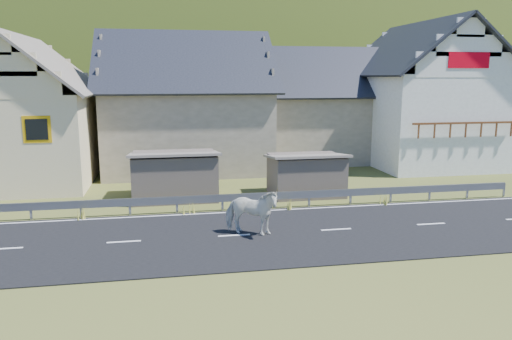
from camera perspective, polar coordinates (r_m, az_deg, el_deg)
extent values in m
plane|color=#3A451B|center=(18.81, -2.52, -7.60)|extent=(160.00, 160.00, 0.00)
cube|color=black|center=(18.80, -2.52, -7.54)|extent=(60.00, 7.00, 0.04)
cube|color=silver|center=(18.79, -2.52, -7.47)|extent=(60.00, 6.60, 0.01)
cube|color=#93969B|center=(22.16, -3.86, -3.22)|extent=(28.00, 0.08, 0.34)
cube|color=#93969B|center=(22.78, -24.33, -4.38)|extent=(0.10, 0.06, 0.70)
cube|color=#93969B|center=(22.38, -19.35, -4.28)|extent=(0.10, 0.06, 0.70)
cube|color=#93969B|center=(22.15, -14.22, -4.15)|extent=(0.10, 0.06, 0.70)
cube|color=#93969B|center=(22.10, -9.03, -3.99)|extent=(0.10, 0.06, 0.70)
cube|color=#93969B|center=(22.23, -3.86, -3.79)|extent=(0.10, 0.06, 0.70)
cube|color=#93969B|center=(22.54, 1.20, -3.56)|extent=(0.10, 0.06, 0.70)
cube|color=#93969B|center=(23.02, 6.09, -3.32)|extent=(0.10, 0.06, 0.70)
cube|color=#93969B|center=(23.66, 10.74, -3.07)|extent=(0.10, 0.06, 0.70)
cube|color=#93969B|center=(24.45, 15.12, -2.81)|extent=(0.10, 0.06, 0.70)
cube|color=#93969B|center=(25.37, 19.21, -2.55)|extent=(0.10, 0.06, 0.70)
cube|color=#93969B|center=(26.41, 22.99, -2.31)|extent=(0.10, 0.06, 0.70)
cube|color=#93969B|center=(27.55, 26.46, -2.07)|extent=(0.10, 0.06, 0.70)
cube|color=#716256|center=(24.67, -9.27, -0.67)|extent=(4.30, 3.30, 2.40)
cube|color=#716256|center=(25.17, 5.72, -0.59)|extent=(3.80, 2.90, 2.20)
cube|color=beige|center=(30.82, -24.67, 3.38)|extent=(7.00, 9.00, 5.00)
cube|color=#D3990B|center=(26.00, -23.76, 4.27)|extent=(1.30, 0.12, 1.30)
cube|color=tan|center=(32.90, -7.96, 4.65)|extent=(10.00, 9.00, 5.00)
cube|color=tan|center=(36.71, 7.74, 4.96)|extent=(9.00, 8.00, 4.60)
cube|color=white|center=(36.30, 18.35, 5.56)|extent=(8.00, 10.00, 6.00)
cube|color=red|center=(31.88, 23.16, 11.46)|extent=(2.60, 0.06, 0.90)
cube|color=brown|center=(31.80, 22.91, 4.98)|extent=(6.80, 0.12, 0.12)
ellipsoid|color=#1E3611|center=(199.52, -8.31, 3.10)|extent=(440.00, 280.00, 260.00)
imported|color=silver|center=(18.60, -0.57, -4.81)|extent=(1.73, 2.31, 1.78)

